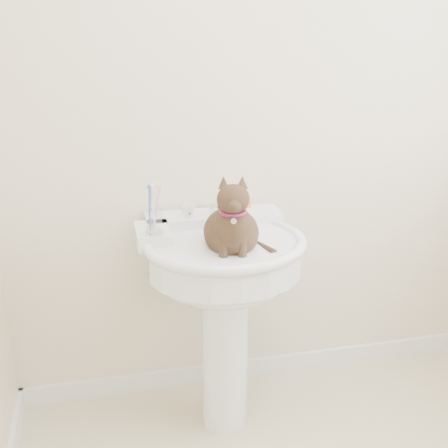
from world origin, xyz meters
TOP-DOWN VIEW (x-y plane):
  - wall_back at (0.00, 1.10)m, footprint 2.20×0.00m
  - baseboard_back at (0.00, 1.09)m, footprint 2.20×0.02m
  - pedestal_sink at (-0.25, 0.81)m, footprint 0.63×0.62m
  - faucet at (-0.25, 0.96)m, footprint 0.28×0.12m
  - soap_bar at (-0.13, 1.05)m, footprint 0.10×0.08m
  - toothbrush_cup at (-0.50, 0.82)m, footprint 0.07×0.07m
  - cat at (-0.23, 0.73)m, footprint 0.22×0.27m

SIDE VIEW (x-z plane):
  - baseboard_back at x=0.00m, z-range 0.00..0.09m
  - pedestal_sink at x=-0.25m, z-range 0.25..1.11m
  - soap_bar at x=-0.13m, z-range 0.87..0.90m
  - cat at x=-0.23m, z-range 0.71..1.11m
  - faucet at x=-0.25m, z-range 0.84..0.98m
  - toothbrush_cup at x=-0.50m, z-range 0.82..1.01m
  - wall_back at x=0.00m, z-range 0.00..2.50m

